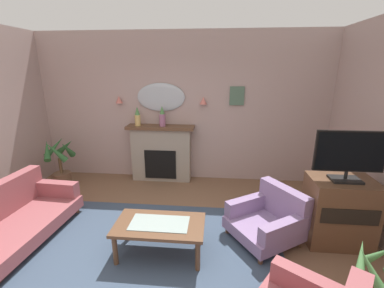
{
  "coord_description": "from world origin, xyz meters",
  "views": [
    {
      "loc": [
        0.7,
        -2.46,
        2.27
      ],
      "look_at": [
        0.33,
        1.46,
        1.1
      ],
      "focal_mm": 24.04,
      "sensor_mm": 36.0,
      "label": 1
    }
  ],
  "objects_px": {
    "armchair_in_corner": "(269,218)",
    "potted_plant_tall_palm": "(60,164)",
    "wall_mirror": "(161,97)",
    "wall_sconce_left": "(119,100)",
    "mantel_vase_left": "(162,117)",
    "fireplace": "(161,154)",
    "coffee_table": "(160,227)",
    "tv_cabinet": "(338,211)",
    "mantel_vase_right": "(138,117)",
    "wall_sconce_right": "(203,101)",
    "floral_couch": "(10,219)",
    "framed_picture": "(237,96)",
    "potted_plant_small_fern": "(375,284)",
    "tv_flatscreen": "(350,155)"
  },
  "relations": [
    {
      "from": "armchair_in_corner",
      "to": "potted_plant_small_fern",
      "type": "distance_m",
      "value": 1.32
    },
    {
      "from": "armchair_in_corner",
      "to": "potted_plant_tall_palm",
      "type": "relative_size",
      "value": 1.13
    },
    {
      "from": "mantel_vase_right",
      "to": "potted_plant_small_fern",
      "type": "bearing_deg",
      "value": -43.17
    },
    {
      "from": "wall_mirror",
      "to": "potted_plant_small_fern",
      "type": "relative_size",
      "value": 1.29
    },
    {
      "from": "armchair_in_corner",
      "to": "potted_plant_tall_palm",
      "type": "height_order",
      "value": "potted_plant_tall_palm"
    },
    {
      "from": "wall_mirror",
      "to": "mantel_vase_right",
      "type": "bearing_deg",
      "value": -159.3
    },
    {
      "from": "wall_sconce_right",
      "to": "coffee_table",
      "type": "height_order",
      "value": "wall_sconce_right"
    },
    {
      "from": "fireplace",
      "to": "wall_sconce_right",
      "type": "relative_size",
      "value": 9.71
    },
    {
      "from": "framed_picture",
      "to": "tv_flatscreen",
      "type": "height_order",
      "value": "framed_picture"
    },
    {
      "from": "mantel_vase_right",
      "to": "wall_sconce_left",
      "type": "distance_m",
      "value": 0.53
    },
    {
      "from": "coffee_table",
      "to": "tv_flatscreen",
      "type": "bearing_deg",
      "value": 11.4
    },
    {
      "from": "framed_picture",
      "to": "coffee_table",
      "type": "relative_size",
      "value": 0.33
    },
    {
      "from": "mantel_vase_left",
      "to": "tv_flatscreen",
      "type": "relative_size",
      "value": 0.48
    },
    {
      "from": "potted_plant_tall_palm",
      "to": "tv_cabinet",
      "type": "bearing_deg",
      "value": -15.03
    },
    {
      "from": "mantel_vase_right",
      "to": "mantel_vase_left",
      "type": "height_order",
      "value": "mantel_vase_left"
    },
    {
      "from": "mantel_vase_right",
      "to": "wall_sconce_right",
      "type": "height_order",
      "value": "wall_sconce_right"
    },
    {
      "from": "tv_cabinet",
      "to": "framed_picture",
      "type": "bearing_deg",
      "value": 123.14
    },
    {
      "from": "mantel_vase_right",
      "to": "fireplace",
      "type": "bearing_deg",
      "value": 3.6
    },
    {
      "from": "floral_couch",
      "to": "mantel_vase_left",
      "type": "bearing_deg",
      "value": 52.43
    },
    {
      "from": "floral_couch",
      "to": "armchair_in_corner",
      "type": "xyz_separation_m",
      "value": [
        3.47,
        0.38,
        -0.01
      ]
    },
    {
      "from": "tv_cabinet",
      "to": "mantel_vase_left",
      "type": "bearing_deg",
      "value": 147.19
    },
    {
      "from": "wall_sconce_left",
      "to": "tv_cabinet",
      "type": "bearing_deg",
      "value": -27.35
    },
    {
      "from": "wall_sconce_right",
      "to": "coffee_table",
      "type": "relative_size",
      "value": 0.13
    },
    {
      "from": "coffee_table",
      "to": "potted_plant_small_fern",
      "type": "xyz_separation_m",
      "value": [
        2.16,
        -0.64,
        -0.03
      ]
    },
    {
      "from": "wall_sconce_left",
      "to": "potted_plant_tall_palm",
      "type": "distance_m",
      "value": 1.69
    },
    {
      "from": "fireplace",
      "to": "potted_plant_small_fern",
      "type": "bearing_deg",
      "value": -48.0
    },
    {
      "from": "mantel_vase_right",
      "to": "potted_plant_small_fern",
      "type": "distance_m",
      "value": 4.31
    },
    {
      "from": "floral_couch",
      "to": "coffee_table",
      "type": "bearing_deg",
      "value": -2.13
    },
    {
      "from": "mantel_vase_right",
      "to": "armchair_in_corner",
      "type": "height_order",
      "value": "mantel_vase_right"
    },
    {
      "from": "fireplace",
      "to": "coffee_table",
      "type": "distance_m",
      "value": 2.31
    },
    {
      "from": "coffee_table",
      "to": "armchair_in_corner",
      "type": "xyz_separation_m",
      "value": [
        1.41,
        0.46,
        -0.08
      ]
    },
    {
      "from": "wall_mirror",
      "to": "wall_sconce_left",
      "type": "xyz_separation_m",
      "value": [
        -0.85,
        -0.05,
        -0.05
      ]
    },
    {
      "from": "wall_sconce_left",
      "to": "potted_plant_tall_palm",
      "type": "relative_size",
      "value": 0.14
    },
    {
      "from": "wall_mirror",
      "to": "wall_sconce_left",
      "type": "height_order",
      "value": "wall_mirror"
    },
    {
      "from": "mantel_vase_left",
      "to": "wall_sconce_left",
      "type": "xyz_separation_m",
      "value": [
        -0.9,
        0.12,
        0.32
      ]
    },
    {
      "from": "mantel_vase_right",
      "to": "potted_plant_tall_palm",
      "type": "relative_size",
      "value": 0.38
    },
    {
      "from": "fireplace",
      "to": "mantel_vase_left",
      "type": "distance_m",
      "value": 0.77
    },
    {
      "from": "armchair_in_corner",
      "to": "potted_plant_tall_palm",
      "type": "xyz_separation_m",
      "value": [
        -3.76,
        1.28,
        0.17
      ]
    },
    {
      "from": "mantel_vase_right",
      "to": "tv_cabinet",
      "type": "xyz_separation_m",
      "value": [
        3.21,
        -1.75,
        -0.89
      ]
    },
    {
      "from": "fireplace",
      "to": "tv_flatscreen",
      "type": "relative_size",
      "value": 1.62
    },
    {
      "from": "mantel_vase_right",
      "to": "wall_sconce_right",
      "type": "xyz_separation_m",
      "value": [
        1.3,
        0.12,
        0.32
      ]
    },
    {
      "from": "coffee_table",
      "to": "armchair_in_corner",
      "type": "bearing_deg",
      "value": 17.96
    },
    {
      "from": "wall_mirror",
      "to": "potted_plant_tall_palm",
      "type": "height_order",
      "value": "wall_mirror"
    },
    {
      "from": "mantel_vase_left",
      "to": "armchair_in_corner",
      "type": "distance_m",
      "value": 2.74
    },
    {
      "from": "fireplace",
      "to": "potted_plant_tall_palm",
      "type": "distance_m",
      "value": 1.97
    },
    {
      "from": "mantel_vase_right",
      "to": "framed_picture",
      "type": "bearing_deg",
      "value": 5.27
    },
    {
      "from": "mantel_vase_right",
      "to": "armchair_in_corner",
      "type": "xyz_separation_m",
      "value": [
        2.31,
        -1.77,
        -1.03
      ]
    },
    {
      "from": "potted_plant_small_fern",
      "to": "wall_mirror",
      "type": "bearing_deg",
      "value": 130.64
    },
    {
      "from": "mantel_vase_left",
      "to": "tv_cabinet",
      "type": "bearing_deg",
      "value": -32.81
    },
    {
      "from": "wall_sconce_left",
      "to": "framed_picture",
      "type": "relative_size",
      "value": 0.39
    }
  ]
}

